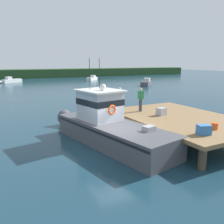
{
  "coord_description": "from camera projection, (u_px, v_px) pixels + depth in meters",
  "views": [
    {
      "loc": [
        -5.7,
        -10.76,
        4.6
      ],
      "look_at": [
        1.2,
        2.47,
        1.4
      ],
      "focal_mm": 37.79,
      "sensor_mm": 36.0,
      "label": 1
    }
  ],
  "objects": [
    {
      "name": "ground_plane",
      "position": [
        113.0,
        148.0,
        12.87
      ],
      "size": [
        200.0,
        200.0,
        0.0
      ],
      "primitive_type": "plane",
      "color": "#193847"
    },
    {
      "name": "dock",
      "position": [
        181.0,
        119.0,
        14.81
      ],
      "size": [
        6.0,
        9.0,
        1.2
      ],
      "color": "#4C3D2D",
      "rests_on": "ground"
    },
    {
      "name": "main_fishing_boat",
      "position": [
        107.0,
        125.0,
        13.58
      ],
      "size": [
        4.05,
        9.97,
        4.8
      ],
      "color": "#4C4C51",
      "rests_on": "ground"
    },
    {
      "name": "crate_stack_near_edge",
      "position": [
        161.0,
        112.0,
        15.21
      ],
      "size": [
        0.68,
        0.55,
        0.48
      ],
      "primitive_type": "cube",
      "rotation": [
        0.0,
        0.0,
        0.21
      ],
      "color": "#9E9EA3",
      "rests_on": "dock"
    },
    {
      "name": "crate_single_by_cleat",
      "position": [
        204.0,
        130.0,
        11.17
      ],
      "size": [
        0.7,
        0.59,
        0.46
      ],
      "primitive_type": "cube",
      "rotation": [
        0.0,
        0.0,
        -0.29
      ],
      "color": "#3370B2",
      "rests_on": "dock"
    },
    {
      "name": "bait_bucket",
      "position": [
        215.0,
        126.0,
        12.02
      ],
      "size": [
        0.32,
        0.32,
        0.34
      ],
      "primitive_type": "cylinder",
      "color": "#E04C19",
      "rests_on": "dock"
    },
    {
      "name": "deckhand_by_the_boat",
      "position": [
        141.0,
        99.0,
        16.3
      ],
      "size": [
        0.36,
        0.22,
        1.63
      ],
      "color": "#383842",
      "rests_on": "dock"
    },
    {
      "name": "moored_boat_outer_mooring",
      "position": [
        10.0,
        81.0,
        52.12
      ],
      "size": [
        5.22,
        3.5,
        1.36
      ],
      "color": "white",
      "rests_on": "ground"
    },
    {
      "name": "moored_boat_mid_harbor",
      "position": [
        146.0,
        83.0,
        46.39
      ],
      "size": [
        4.78,
        4.83,
        1.44
      ],
      "color": "#4C4C51",
      "rests_on": "ground"
    },
    {
      "name": "moored_boat_far_right",
      "position": [
        93.0,
        79.0,
        59.38
      ],
      "size": [
        4.24,
        3.99,
        1.24
      ],
      "color": "white",
      "rests_on": "ground"
    },
    {
      "name": "mooring_buoy_inshore",
      "position": [
        120.0,
        89.0,
        38.03
      ],
      "size": [
        0.51,
        0.51,
        0.51
      ],
      "primitive_type": "sphere",
      "color": "silver",
      "rests_on": "ground"
    },
    {
      "name": "mooring_buoy_channel_marker",
      "position": [
        94.0,
        101.0,
        26.48
      ],
      "size": [
        0.52,
        0.52,
        0.52
      ],
      "primitive_type": "sphere",
      "color": "#EA5B19",
      "rests_on": "ground"
    },
    {
      "name": "far_shoreline",
      "position": [
        11.0,
        74.0,
        66.37
      ],
      "size": [
        120.0,
        8.0,
        2.4
      ],
      "primitive_type": "cube",
      "color": "#284723",
      "rests_on": "ground"
    }
  ]
}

